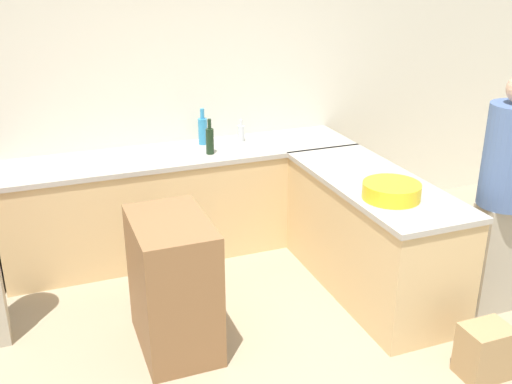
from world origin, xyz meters
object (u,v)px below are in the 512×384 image
dish_soap_bottle (203,130)px  wine_bottle_dark (210,140)px  mixing_bowl (392,191)px  vinegar_bottle_clear (241,133)px  island_table (173,284)px  paper_bag (485,351)px  person_at_peninsula (505,190)px

dish_soap_bottle → wine_bottle_dark: (-0.02, -0.29, -0.01)m
mixing_bowl → vinegar_bottle_clear: bearing=107.1°
island_table → mixing_bowl: size_ratio=2.30×
paper_bag → vinegar_bottle_clear: bearing=105.7°
paper_bag → mixing_bowl: bearing=102.9°
person_at_peninsula → dish_soap_bottle: bearing=129.6°
dish_soap_bottle → person_at_peninsula: (1.60, -1.93, -0.08)m
mixing_bowl → vinegar_bottle_clear: 1.72m
dish_soap_bottle → person_at_peninsula: 2.51m
person_at_peninsula → paper_bag: bearing=-132.7°
vinegar_bottle_clear → paper_bag: size_ratio=0.57×
vinegar_bottle_clear → wine_bottle_dark: bearing=-145.9°
wine_bottle_dark → paper_bag: (1.07, -2.25, -0.85)m
island_table → mixing_bowl: bearing=-5.8°
mixing_bowl → dish_soap_bottle: (-0.85, 1.68, 0.07)m
dish_soap_bottle → person_at_peninsula: bearing=-50.4°
wine_bottle_dark → paper_bag: size_ratio=0.86×
dish_soap_bottle → person_at_peninsula: person_at_peninsula is taller
mixing_bowl → paper_bag: bearing=-77.1°
wine_bottle_dark → vinegar_bottle_clear: size_ratio=1.52×
person_at_peninsula → island_table: bearing=169.9°
mixing_bowl → vinegar_bottle_clear: (-0.51, 1.64, 0.02)m
island_table → vinegar_bottle_clear: 1.87m
mixing_bowl → person_at_peninsula: (0.75, -0.25, -0.01)m
island_table → wine_bottle_dark: wine_bottle_dark is taller
person_at_peninsula → paper_bag: (-0.56, -0.60, -0.77)m
mixing_bowl → paper_bag: 1.18m
island_table → paper_bag: size_ratio=2.63×
island_table → paper_bag: (1.71, -1.01, -0.28)m
wine_bottle_dark → person_at_peninsula: 2.32m
mixing_bowl → wine_bottle_dark: (-0.87, 1.39, 0.06)m
mixing_bowl → island_table: bearing=174.2°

